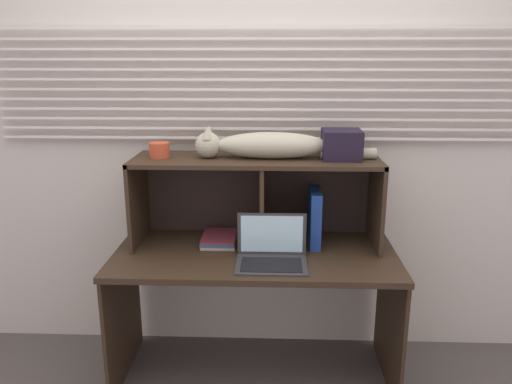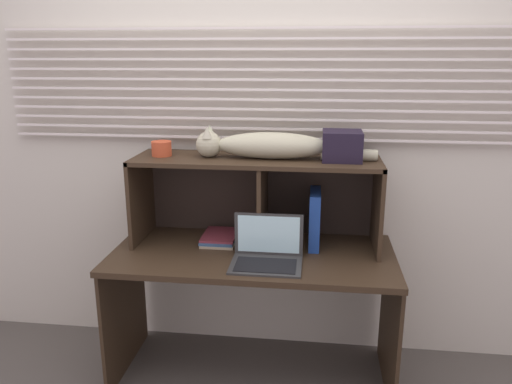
# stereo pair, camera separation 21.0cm
# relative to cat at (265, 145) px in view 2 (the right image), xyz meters

# --- Properties ---
(back_panel_with_blinds) EXTENTS (4.40, 0.08, 2.50)m
(back_panel_with_blinds) POSITION_rel_cat_xyz_m (-0.05, 0.24, 0.03)
(back_panel_with_blinds) COLOR beige
(back_panel_with_blinds) RESTS_ON ground
(desk) EXTENTS (1.42, 0.66, 0.71)m
(desk) POSITION_rel_cat_xyz_m (-0.05, -0.13, -0.66)
(desk) COLOR #332518
(desk) RESTS_ON ground
(hutch_shelf_unit) EXTENTS (1.25, 0.38, 0.46)m
(hutch_shelf_unit) POSITION_rel_cat_xyz_m (-0.04, 0.03, -0.20)
(hutch_shelf_unit) COLOR #332518
(hutch_shelf_unit) RESTS_ON desk
(cat) EXTENTS (0.91, 0.16, 0.16)m
(cat) POSITION_rel_cat_xyz_m (0.00, 0.00, 0.00)
(cat) COLOR #B1AD90
(cat) RESTS_ON hutch_shelf_unit
(laptop) EXTENTS (0.34, 0.24, 0.22)m
(laptop) POSITION_rel_cat_xyz_m (0.04, -0.25, -0.48)
(laptop) COLOR #323232
(laptop) RESTS_ON desk
(binder_upright) EXTENTS (0.05, 0.24, 0.29)m
(binder_upright) POSITION_rel_cat_xyz_m (0.26, 0.00, -0.38)
(binder_upright) COLOR navy
(binder_upright) RESTS_ON desk
(book_stack) EXTENTS (0.18, 0.25, 0.04)m
(book_stack) POSITION_rel_cat_xyz_m (-0.24, -0.00, -0.50)
(book_stack) COLOR tan
(book_stack) RESTS_ON desk
(small_basket) EXTENTS (0.10, 0.10, 0.08)m
(small_basket) POSITION_rel_cat_xyz_m (-0.54, 0.00, -0.03)
(small_basket) COLOR #BA4627
(small_basket) RESTS_ON hutch_shelf_unit
(storage_box) EXTENTS (0.19, 0.19, 0.15)m
(storage_box) POSITION_rel_cat_xyz_m (0.38, 0.00, 0.01)
(storage_box) COLOR black
(storage_box) RESTS_ON hutch_shelf_unit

